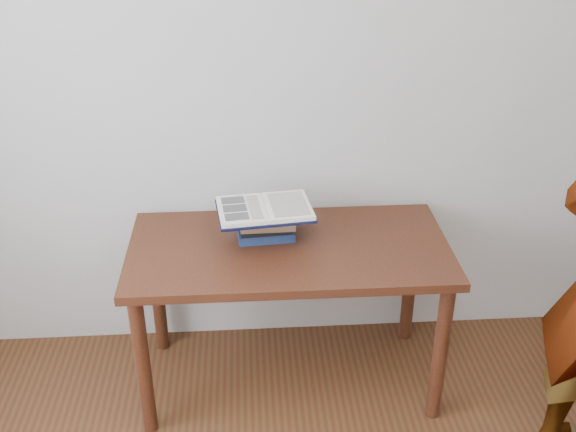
{
  "coord_description": "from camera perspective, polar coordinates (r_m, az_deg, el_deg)",
  "views": [
    {
      "loc": [
        -0.18,
        -0.97,
        2.1
      ],
      "look_at": [
        -0.02,
        1.35,
        0.86
      ],
      "focal_mm": 42.0,
      "sensor_mm": 36.0,
      "label": 1
    }
  ],
  "objects": [
    {
      "name": "desk",
      "position": [
        2.8,
        0.09,
        -4.27
      ],
      "size": [
        1.31,
        0.65,
        0.7
      ],
      "color": "#4E2413",
      "rests_on": "ground"
    },
    {
      "name": "book_stack",
      "position": [
        2.77,
        -1.85,
        -0.61
      ],
      "size": [
        0.24,
        0.18,
        0.13
      ],
      "color": "navy",
      "rests_on": "desk"
    },
    {
      "name": "open_book",
      "position": [
        2.71,
        -1.99,
        0.58
      ],
      "size": [
        0.41,
        0.3,
        0.03
      ],
      "rotation": [
        0.0,
        0.0,
        0.12
      ],
      "color": "black",
      "rests_on": "book_stack"
    },
    {
      "name": "room_shell",
      "position": [
        1.1,
        1.55,
        2.4
      ],
      "size": [
        3.54,
        3.54,
        2.62
      ],
      "color": "beige",
      "rests_on": "ground"
    }
  ]
}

